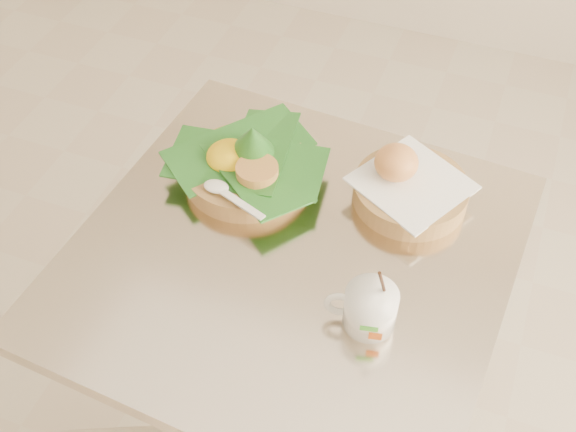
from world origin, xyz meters
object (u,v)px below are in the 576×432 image
(bread_basket, at_px, (408,186))
(coffee_mug, at_px, (369,307))
(cafe_table, at_px, (291,326))
(rice_basket, at_px, (246,163))

(bread_basket, relative_size, coffee_mug, 1.65)
(cafe_table, height_order, bread_basket, bread_basket)
(rice_basket, relative_size, coffee_mug, 2.02)
(cafe_table, bearing_deg, bread_basket, 51.58)
(bread_basket, height_order, coffee_mug, coffee_mug)
(rice_basket, bearing_deg, bread_basket, 10.65)
(bread_basket, bearing_deg, coffee_mug, -88.01)
(rice_basket, xyz_separation_m, bread_basket, (0.28, 0.05, -0.01))
(cafe_table, bearing_deg, coffee_mug, -29.49)
(rice_basket, relative_size, bread_basket, 1.22)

